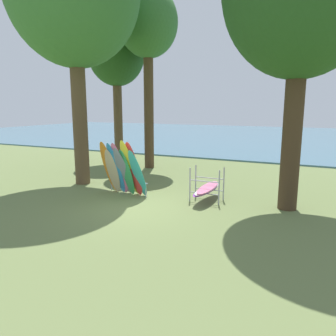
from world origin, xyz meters
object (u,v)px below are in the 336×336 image
tree_far_left_back (116,55)px  board_storage_rack (207,188)px  tree_mid_behind (148,27)px  leaning_board_pile (123,170)px

tree_far_left_back → board_storage_rack: bearing=-37.0°
board_storage_rack → tree_mid_behind: bearing=135.9°
tree_mid_behind → tree_far_left_back: size_ratio=1.13×
leaning_board_pile → board_storage_rack: leaning_board_pile is taller
tree_far_left_back → leaning_board_pile: bearing=-55.1°
tree_far_left_back → board_storage_rack: 11.38m
leaning_board_pile → tree_mid_behind: bearing=108.7°
tree_mid_behind → tree_far_left_back: 3.03m
leaning_board_pile → board_storage_rack: (3.18, 0.71, -0.54)m
tree_far_left_back → tree_mid_behind: bearing=-19.2°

